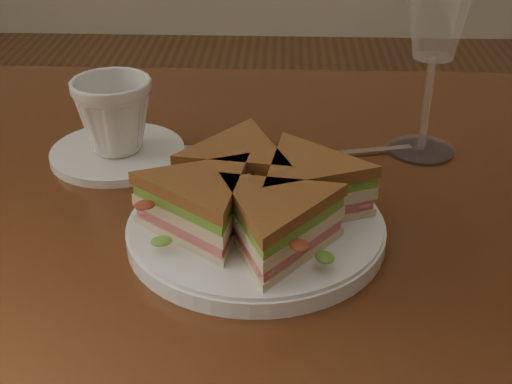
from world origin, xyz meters
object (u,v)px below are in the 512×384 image
sandwich_wedges (256,197)px  knife (221,151)px  spoon (300,157)px  wine_glass (439,8)px  saucer (118,153)px  plate (256,230)px  coffee_cup (114,115)px  table (275,276)px

sandwich_wedges → knife: (-0.05, 0.18, -0.04)m
spoon → knife: spoon is taller
wine_glass → spoon: bearing=-169.1°
wine_glass → saucer: 0.40m
plate → saucer: plate is taller
plate → sandwich_wedges: size_ratio=0.91×
spoon → knife: bearing=156.1°
wine_glass → saucer: wine_glass is taller
plate → spoon: size_ratio=1.37×
plate → coffee_cup: size_ratio=2.68×
plate → spoon: plate is taller
spoon → coffee_cup: size_ratio=1.96×
knife → plate: bearing=-76.2°
table → sandwich_wedges: sandwich_wedges is taller
table → wine_glass: wine_glass is taller
knife → coffee_cup: (-0.12, -0.02, 0.05)m
table → knife: knife is taller
plate → saucer: (-0.17, 0.17, -0.00)m
table → plate: 0.13m
spoon → wine_glass: size_ratio=0.75×
knife → saucer: (-0.12, -0.02, 0.00)m
wine_glass → knife: bearing=-177.3°
table → coffee_cup: size_ratio=13.03×
coffee_cup → plate: bearing=-52.6°
table → plate: size_ratio=4.86×
spoon → knife: size_ratio=0.84×
plate → coffee_cup: bearing=135.6°
sandwich_wedges → wine_glass: 0.30m
table → coffee_cup: 0.26m
sandwich_wedges → plate: bearing=0.0°
wine_glass → coffee_cup: bearing=-175.5°
table → wine_glass: bearing=35.5°
knife → wine_glass: (0.24, 0.01, 0.17)m
wine_glass → plate: bearing=-134.3°
spoon → coffee_cup: bearing=166.2°
sandwich_wedges → table: bearing=76.0°
saucer → knife: bearing=8.0°
sandwich_wedges → knife: size_ratio=1.26×
coffee_cup → saucer: bearing=0.0°
coffee_cup → knife: bearing=-0.1°
table → knife: bearing=121.4°
table → knife: 0.16m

